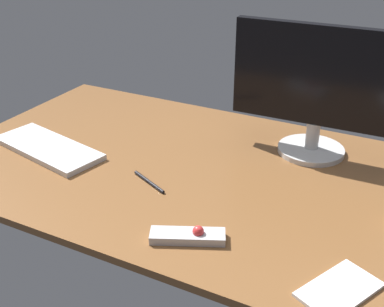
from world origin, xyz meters
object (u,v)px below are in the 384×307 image
monitor (319,87)px  media_remote (189,236)px  keyboard (48,148)px  notepad (339,290)px  pen (149,182)px

monitor → media_remote: 58.63cm
monitor → keyboard: bearing=-154.9°
monitor → notepad: (20.46, -54.98, -19.93)cm
media_remote → pen: size_ratio=1.29×
keyboard → media_remote: media_remote is taller
monitor → pen: size_ratio=3.71×
monitor → pen: monitor is taller
keyboard → media_remote: size_ratio=2.11×
monitor → keyboard: monitor is taller
monitor → notepad: 61.95cm
pen → notepad: bearing=6.6°
keyboard → pen: bearing=7.9°
keyboard → notepad: bearing=-0.8°
keyboard → notepad: size_ratio=2.20×
keyboard → notepad: (90.16, -20.33, -0.47)cm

